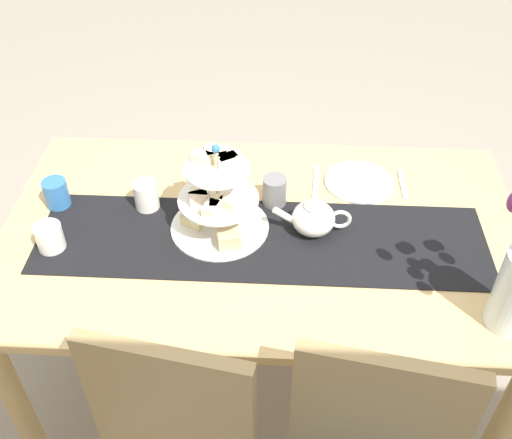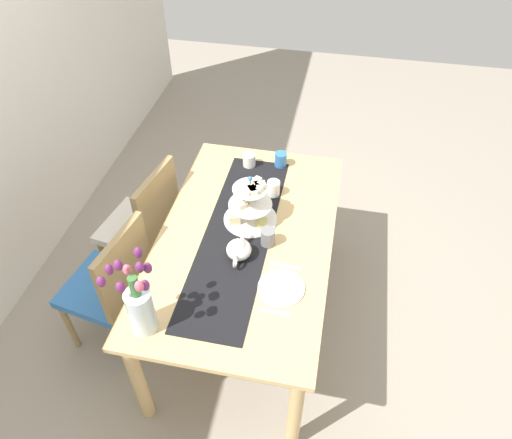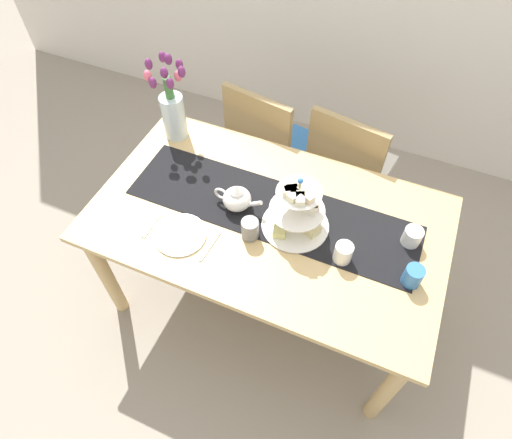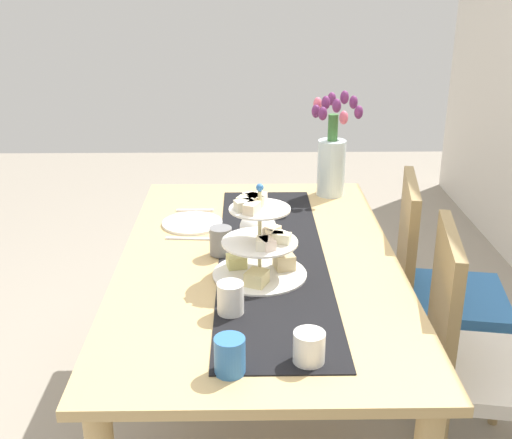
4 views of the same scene
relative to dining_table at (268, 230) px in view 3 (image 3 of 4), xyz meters
name	(u,v)px [view 3 (image 3 of 4)]	position (x,y,z in m)	size (l,w,h in m)	color
ground_plane	(265,294)	(0.00, 0.00, -0.64)	(8.00, 8.00, 0.00)	gray
dining_table	(268,230)	(0.00, 0.00, 0.00)	(1.59, 0.93, 0.74)	tan
chair_left	(267,142)	(-0.28, 0.69, -0.13)	(0.48, 0.48, 0.91)	#9C8254
chair_right	(348,166)	(0.22, 0.69, -0.13)	(0.49, 0.49, 0.91)	#9C8254
table_runner	(272,210)	(0.00, 0.04, 0.11)	(1.35, 0.36, 0.00)	black
tiered_cake_stand	(297,210)	(0.13, 0.00, 0.21)	(0.30, 0.30, 0.30)	beige
teapot	(237,198)	(-0.15, 0.00, 0.16)	(0.24, 0.13, 0.14)	white
tulip_vase	(172,108)	(-0.65, 0.32, 0.28)	(0.21, 0.21, 0.45)	silver
cream_jug	(412,237)	(0.62, 0.11, 0.15)	(0.08, 0.08, 0.09)	white
dinner_plate_left	(180,235)	(-0.31, -0.25, 0.11)	(0.23, 0.23, 0.01)	white
fork_left	(152,225)	(-0.46, -0.25, 0.11)	(0.02, 0.15, 0.01)	silver
knife_left	(210,246)	(-0.17, -0.25, 0.11)	(0.01, 0.17, 0.01)	silver
mug_grey	(250,229)	(-0.03, -0.13, 0.15)	(0.08, 0.08, 0.10)	slate
mug_white_text	(343,253)	(0.37, -0.09, 0.15)	(0.08, 0.08, 0.10)	white
mug_orange	(413,276)	(0.65, -0.08, 0.15)	(0.08, 0.08, 0.10)	#3370B7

